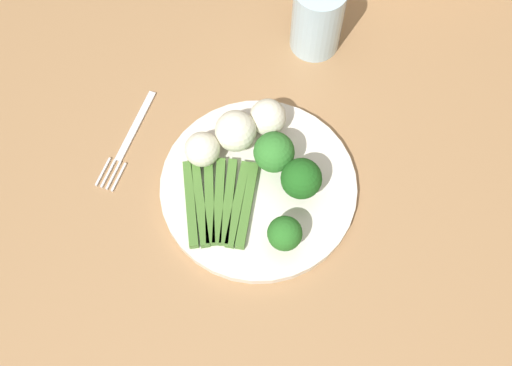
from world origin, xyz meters
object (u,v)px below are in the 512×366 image
plate (256,187)px  cauliflower_outer_edge (236,131)px  fork (128,140)px  cauliflower_front_left (202,149)px  broccoli_near_center (285,234)px  asparagus_bundle (219,203)px  broccoli_front (301,179)px  broccoli_right (274,153)px  cauliflower_back (268,117)px  dining_table (256,251)px  water_glass (317,18)px

plate → cauliflower_outer_edge: cauliflower_outer_edge is taller
fork → cauliflower_front_left: bearing=93.0°
broccoli_near_center → asparagus_bundle: bearing=-27.7°
broccoli_front → fork: broccoli_front is taller
broccoli_near_center → broccoli_front: broccoli_front is taller
cauliflower_front_left → broccoli_right: bearing=176.6°
broccoli_right → cauliflower_back: 0.06m
broccoli_near_center → cauliflower_front_left: (0.12, -0.11, -0.01)m
cauliflower_back → cauliflower_front_left: bearing=33.0°
dining_table → asparagus_bundle: 0.14m
dining_table → water_glass: water_glass is taller
cauliflower_back → fork: bearing=8.5°
plate → fork: 0.20m
broccoli_right → cauliflower_back: (0.01, -0.06, -0.01)m
cauliflower_outer_edge → dining_table: bearing=106.4°
plate → broccoli_right: bearing=-125.4°
cauliflower_outer_edge → broccoli_near_center: bearing=117.1°
broccoli_near_center → cauliflower_back: (0.03, -0.17, -0.01)m
cauliflower_outer_edge → water_glass: water_glass is taller
broccoli_near_center → broccoli_right: bearing=-79.7°
dining_table → cauliflower_outer_edge: 0.19m
broccoli_near_center → fork: (0.23, -0.14, -0.04)m
asparagus_bundle → cauliflower_back: cauliflower_back is taller
dining_table → asparagus_bundle: bearing=-24.8°
broccoli_near_center → cauliflower_back: broccoli_near_center is taller
asparagus_bundle → broccoli_front: bearing=-78.2°
dining_table → broccoli_front: 0.17m
broccoli_near_center → cauliflower_front_left: bearing=-44.7°
cauliflower_front_left → fork: size_ratio=0.29×
fork → dining_table: bearing=74.3°
plate → broccoli_near_center: size_ratio=4.88×
asparagus_bundle → fork: size_ratio=0.78×
cauliflower_front_left → cauliflower_back: 0.10m
cauliflower_outer_edge → cauliflower_back: cauliflower_outer_edge is taller
broccoli_right → cauliflower_outer_edge: (0.05, -0.03, -0.01)m
dining_table → broccoli_near_center: 0.16m
cauliflower_outer_edge → plate: bearing=116.3°
broccoli_front → fork: (0.25, -0.07, -0.05)m
cauliflower_front_left → water_glass: 0.26m
broccoli_front → dining_table: bearing=42.2°
asparagus_bundle → cauliflower_back: 0.14m
fork → cauliflower_outer_edge: bearing=107.1°
broccoli_near_center → cauliflower_outer_edge: (0.07, -0.14, -0.00)m
broccoli_near_center → broccoli_right: broccoli_right is taller
water_glass → dining_table: bearing=77.3°
asparagus_bundle → fork: bearing=53.4°
cauliflower_back → cauliflower_outer_edge: bearing=32.2°
asparagus_bundle → broccoli_near_center: bearing=-120.2°
plate → broccoli_near_center: (-0.04, 0.08, 0.04)m
cauliflower_front_left → fork: 0.12m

